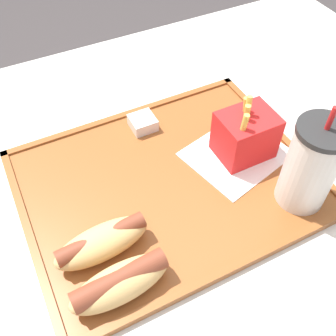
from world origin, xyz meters
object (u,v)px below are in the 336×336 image
Objects in this scene: soda_cup at (311,165)px; hot_dog_near at (102,242)px; hot_dog_far at (120,282)px; fries_carton at (245,135)px; sauce_cup_mayo at (143,122)px.

hot_dog_near is at bearing -8.81° from soda_cup.
hot_dog_far is 1.00× the size of hot_dog_near.
fries_carton reaches higher than hot_dog_near.
soda_cup is at bearing 102.87° from fries_carton.
fries_carton reaches higher than hot_dog_far.
fries_carton is at bearing -77.13° from soda_cup.
soda_cup is 4.17× the size of sauce_cup_mayo.
hot_dog_far is at bearing 3.41° from soda_cup.
hot_dog_far is at bearing 90.00° from hot_dog_near.
fries_carton is (-0.27, -0.13, 0.02)m from hot_dog_far.
hot_dog_near is 0.28m from fries_carton.
fries_carton reaches higher than sauce_cup_mayo.
soda_cup is 0.12m from fries_carton.
fries_carton is (0.03, -0.12, -0.03)m from soda_cup.
soda_cup is 1.30× the size of hot_dog_far.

